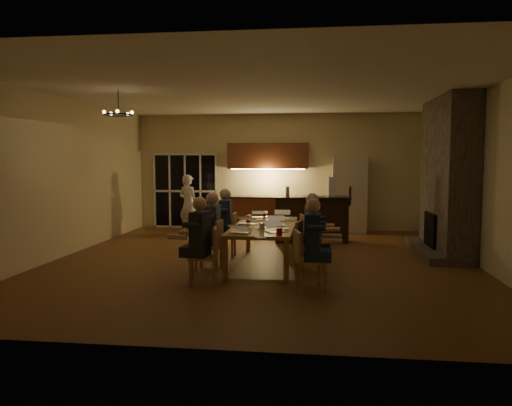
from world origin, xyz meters
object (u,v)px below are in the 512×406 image
at_px(can_silver, 263,226).
at_px(bar_blender, 332,187).
at_px(person_right_near, 313,244).
at_px(bar_bottle, 288,192).
at_px(chair_right_near, 311,260).
at_px(chandelier, 119,115).
at_px(mug_mid, 275,219).
at_px(can_cola, 264,214).
at_px(mug_front, 261,226).
at_px(redcup_near, 279,232).
at_px(laptop_f, 282,213).
at_px(chair_left_near, 203,256).
at_px(chair_right_far, 313,238).
at_px(person_right_mid, 312,233).
at_px(plate_left, 242,231).
at_px(mug_back, 250,217).
at_px(redcup_mid, 248,219).
at_px(refrigerator, 349,195).
at_px(person_left_far, 225,223).
at_px(bar_island, 311,219).
at_px(plate_far, 290,220).
at_px(laptop_a, 240,226).
at_px(person_left_near, 200,241).
at_px(laptop_e, 260,212).
at_px(dining_table, 264,245).
at_px(chair_right_mid, 311,247).
at_px(laptop_d, 276,220).
at_px(standing_person, 188,204).
at_px(plate_near, 284,229).
at_px(chair_left_far, 225,235).
at_px(laptop_b, 276,225).
at_px(chair_left_mid, 209,246).

relative_size(can_silver, bar_blender, 0.26).
height_order(person_right_near, bar_bottle, person_right_near).
height_order(chair_right_near, chandelier, chandelier).
height_order(mug_mid, can_cola, can_cola).
distance_m(mug_front, redcup_near, 0.89).
bearing_deg(laptop_f, chair_left_near, -116.31).
bearing_deg(chair_right_far, person_right_mid, 164.57).
distance_m(can_cola, plate_left, 2.22).
bearing_deg(bar_bottle, chair_right_near, -81.86).
distance_m(mug_back, redcup_mid, 0.33).
distance_m(refrigerator, person_left_far, 4.69).
xyz_separation_m(bar_island, chair_right_far, (0.07, -2.22, -0.10)).
distance_m(chandelier, bar_blender, 5.27).
height_order(plate_far, bar_blender, bar_blender).
distance_m(laptop_a, redcup_mid, 1.46).
xyz_separation_m(chandelier, redcup_near, (2.97, -0.88, -1.94)).
bearing_deg(person_left_near, mug_front, 148.73).
bearing_deg(redcup_near, can_cola, 101.16).
distance_m(bar_island, chair_right_near, 4.39).
bearing_deg(mug_front, redcup_mid, 112.10).
bearing_deg(laptop_e, person_right_mid, 118.12).
height_order(dining_table, chair_right_far, chair_right_far).
relative_size(chair_right_mid, mug_mid, 8.90).
distance_m(laptop_a, plate_far, 1.92).
bearing_deg(mug_mid, chair_right_mid, -54.90).
xyz_separation_m(refrigerator, can_silver, (-1.76, -5.12, -0.19)).
height_order(redcup_mid, plate_left, redcup_mid).
height_order(person_left_near, redcup_near, person_left_near).
relative_size(chair_right_mid, laptop_d, 2.78).
distance_m(laptop_d, laptop_f, 1.07).
bearing_deg(chair_left_near, laptop_a, 121.85).
height_order(person_right_mid, plate_left, person_right_mid).
height_order(person_left_near, laptop_a, person_left_near).
height_order(standing_person, can_silver, standing_person).
xyz_separation_m(mug_front, mug_back, (-0.36, 1.20, 0.00)).
bearing_deg(laptop_a, chair_left_near, 48.63).
height_order(chair_right_near, standing_person, standing_person).
bearing_deg(plate_near, standing_person, 123.79).
bearing_deg(person_right_near, chair_left_far, 39.14).
relative_size(chair_left_far, mug_back, 8.90).
xyz_separation_m(person_right_near, plate_left, (-1.19, 0.80, 0.07)).
xyz_separation_m(person_right_mid, redcup_near, (-0.51, -0.80, 0.12)).
distance_m(laptop_a, bar_bottle, 3.75).
distance_m(laptop_b, laptop_e, 2.10).
relative_size(person_right_near, person_right_mid, 1.00).
height_order(chair_left_near, chair_right_far, same).
xyz_separation_m(chair_left_mid, chair_right_mid, (1.78, 0.08, 0.00)).
distance_m(chandelier, laptop_a, 3.06).
bearing_deg(chair_left_mid, chair_right_mid, 94.49).
height_order(dining_table, bar_blender, bar_blender).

